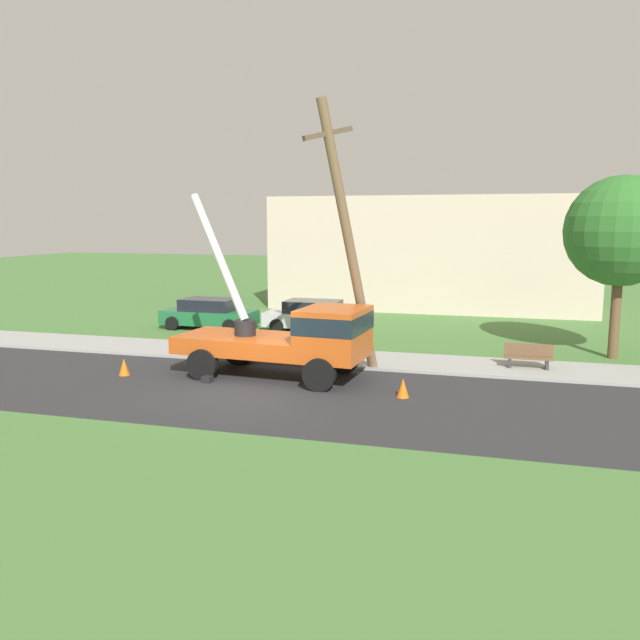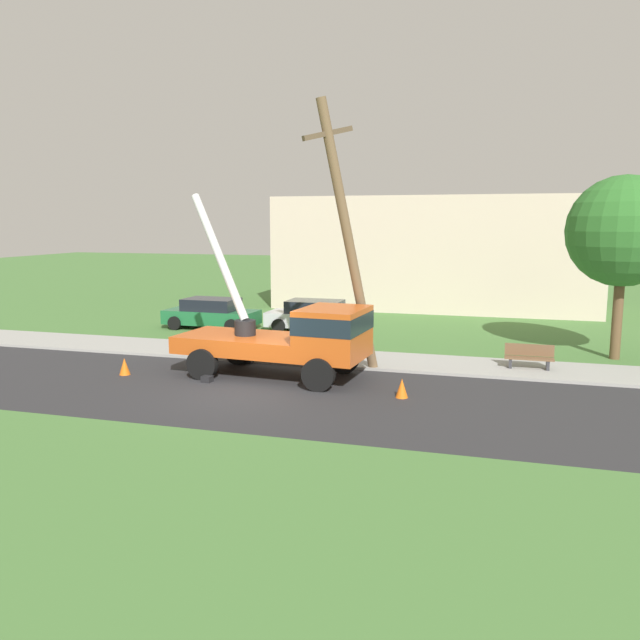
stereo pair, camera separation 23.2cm
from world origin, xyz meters
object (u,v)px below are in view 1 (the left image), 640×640
Objects in this scene: leaning_utility_pole at (348,236)px; parked_sedan_silver at (313,316)px; traffic_cone_ahead at (403,388)px; traffic_cone_behind at (124,367)px; park_bench at (528,357)px; roadside_tree_near at (621,232)px; utility_truck at (296,335)px; parked_sedan_green at (209,314)px.

parked_sedan_silver is at bearing 113.96° from leaning_utility_pole.
leaning_utility_pole reaches higher than traffic_cone_ahead.
leaning_utility_pole reaches higher than traffic_cone_behind.
parked_sedan_silver reaches higher than traffic_cone_ahead.
park_bench is (12.83, 4.28, 0.18)m from traffic_cone_behind.
park_bench is 5.96m from roadside_tree_near.
park_bench is at bearing 23.36° from utility_truck.
utility_truck reaches higher than parked_sedan_silver.
leaning_utility_pole reaches higher than parked_sedan_silver.
parked_sedan_silver is 2.76× the size of park_bench.
traffic_cone_behind is at bearing -161.54° from park_bench.
parked_sedan_silver reaches higher than park_bench.
parked_sedan_silver reaches higher than traffic_cone_behind.
leaning_utility_pole is at bearing -66.04° from parked_sedan_silver.
parked_sedan_silver is at bearing 7.33° from parked_sedan_green.
parked_sedan_silver is (4.91, 0.63, 0.00)m from parked_sedan_green.
leaning_utility_pole is 15.75× the size of traffic_cone_behind.
parked_sedan_green is 4.95m from parked_sedan_silver.
utility_truck is at bearing 11.61° from traffic_cone_behind.
parked_sedan_silver is at bearing 102.58° from utility_truck.
traffic_cone_behind is at bearing -82.00° from parked_sedan_green.
traffic_cone_behind is 13.53m from park_bench.
roadside_tree_near is at bearing -12.17° from parked_sedan_silver.
parked_sedan_green is 14.96m from park_bench.
traffic_cone_behind is (-7.01, -2.21, -4.25)m from leaning_utility_pole.
roadside_tree_near reaches higher than park_bench.
parked_sedan_green is at bearing 160.79° from park_bench.
leaning_utility_pole is at bearing 17.53° from traffic_cone_behind.
roadside_tree_near is at bearing 30.20° from utility_truck.
traffic_cone_ahead is 14.10m from parked_sedan_green.
roadside_tree_near reaches higher than utility_truck.
utility_truck is at bearing 159.98° from traffic_cone_ahead.
leaning_utility_pole is at bearing 132.61° from traffic_cone_ahead.
traffic_cone_ahead is 0.35× the size of park_bench.
parked_sedan_silver is 10.76m from park_bench.
roadside_tree_near reaches higher than parked_sedan_green.
utility_truck is at bearing -143.50° from leaning_utility_pole.
leaning_utility_pole is 10.22m from roadside_tree_near.
traffic_cone_ahead is 9.22m from traffic_cone_behind.
roadside_tree_near is (6.71, 7.37, 4.37)m from traffic_cone_ahead.
utility_truck is 4.05m from traffic_cone_ahead.
leaning_utility_pole is (1.45, 1.07, 3.12)m from utility_truck.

